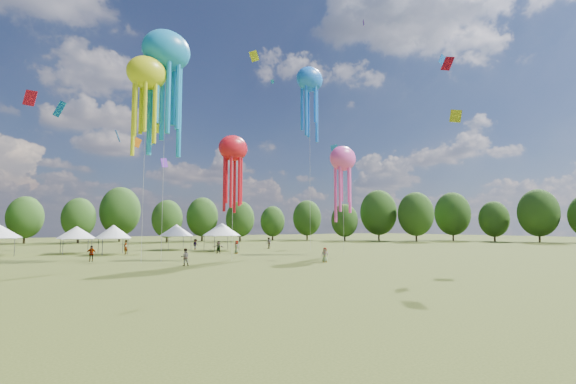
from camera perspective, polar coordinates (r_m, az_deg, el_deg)
ground at (r=18.22m, az=33.59°, el=-15.96°), size 300.00×300.00×0.00m
spectator_near at (r=40.54m, az=-14.22°, el=-8.82°), size 0.92×0.79×1.66m
spectators_far at (r=59.13m, az=-10.13°, el=-7.53°), size 29.67×30.96×1.91m
festival_tents at (r=63.48m, az=-21.76°, el=-5.04°), size 34.46×12.17×4.28m
show_kites at (r=52.32m, az=-13.82°, el=11.55°), size 48.32×18.84×29.38m
small_kites at (r=55.10m, az=-15.93°, el=20.34°), size 78.70×47.85×46.24m
treeline at (r=70.75m, az=-23.51°, el=-2.16°), size 201.57×95.24×13.43m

